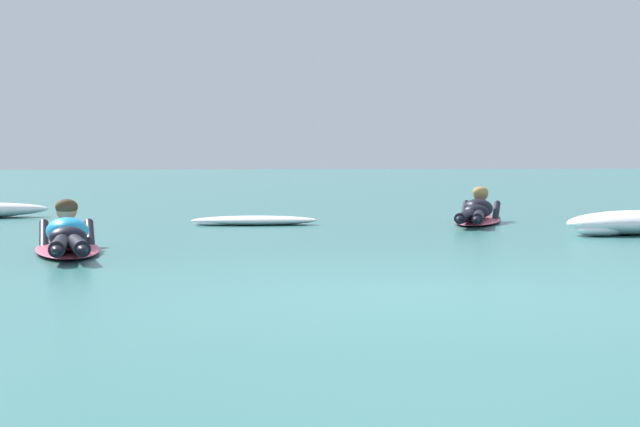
{
  "coord_description": "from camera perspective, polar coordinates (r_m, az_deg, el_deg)",
  "views": [
    {
      "loc": [
        -1.83,
        -6.64,
        0.91
      ],
      "look_at": [
        0.26,
        5.44,
        0.25
      ],
      "focal_mm": 59.76,
      "sensor_mm": 36.0,
      "label": 1
    }
  ],
  "objects": [
    {
      "name": "ground_plane",
      "position": [
        16.76,
        -3.52,
        -0.05
      ],
      "size": [
        120.0,
        120.0,
        0.0
      ],
      "primitive_type": "plane",
      "color": "#387A75"
    },
    {
      "name": "surfer_near",
      "position": [
        10.26,
        -13.37,
        -1.33
      ],
      "size": [
        0.75,
        2.53,
        0.53
      ],
      "color": "#E54C66",
      "rests_on": "ground"
    },
    {
      "name": "surfer_far",
      "position": [
        14.53,
        8.41,
        -0.02
      ],
      "size": [
        1.41,
        2.53,
        0.54
      ],
      "color": "#E54C66",
      "rests_on": "ground"
    },
    {
      "name": "whitewater_front",
      "position": [
        14.13,
        -3.53,
        -0.39
      ],
      "size": [
        1.71,
        0.67,
        0.12
      ],
      "color": "white",
      "rests_on": "ground"
    },
    {
      "name": "whitewater_back",
      "position": [
        12.98,
        16.51,
        -0.5
      ],
      "size": [
        1.91,
        1.19,
        0.28
      ],
      "color": "white",
      "rests_on": "ground"
    }
  ]
}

